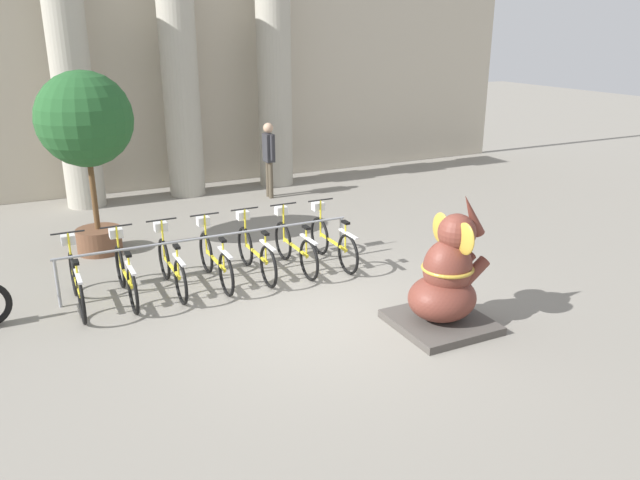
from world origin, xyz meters
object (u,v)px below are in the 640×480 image
bicycle_2 (171,265)px  elephant_statue (446,283)px  bicycle_5 (295,246)px  person_pedestrian (269,153)px  potted_tree (86,127)px  bicycle_1 (125,274)px  bicycle_3 (215,259)px  bicycle_0 (76,282)px  bicycle_6 (332,241)px  bicycle_4 (255,252)px

bicycle_2 → elephant_statue: bearing=-43.1°
bicycle_5 → person_pedestrian: size_ratio=0.98×
person_pedestrian → potted_tree: (-4.25, -2.23, 1.20)m
elephant_statue → person_pedestrian: bearing=87.0°
bicycle_1 → elephant_statue: elephant_statue is taller
bicycle_3 → potted_tree: size_ratio=0.54×
bicycle_1 → bicycle_5: (2.80, 0.02, 0.00)m
bicycle_3 → elephant_statue: size_ratio=0.94×
bicycle_0 → elephant_statue: elephant_statue is taller
bicycle_6 → potted_tree: bearing=146.4°
bicycle_2 → bicycle_6: (2.80, -0.05, 0.00)m
bicycle_0 → bicycle_6: 4.19m
bicycle_4 → potted_tree: (-2.18, 2.32, 1.88)m
bicycle_3 → bicycle_2: bearing=179.1°
bicycle_2 → potted_tree: size_ratio=0.54×
potted_tree → bicycle_5: bearing=-39.1°
potted_tree → bicycle_6: bearing=-33.6°
bicycle_1 → elephant_statue: (3.77, -2.85, 0.23)m
bicycle_0 → elephant_statue: bearing=-32.5°
bicycle_5 → potted_tree: potted_tree is taller
bicycle_2 → potted_tree: 3.09m
bicycle_4 → bicycle_6: size_ratio=1.00×
bicycle_4 → potted_tree: bearing=133.2°
bicycle_3 → person_pedestrian: (2.77, 4.57, 0.68)m
bicycle_5 → person_pedestrian: person_pedestrian is taller
bicycle_2 → bicycle_1: bearing=-177.8°
bicycle_2 → bicycle_3: same height
bicycle_0 → bicycle_3: (2.10, 0.02, 0.00)m
bicycle_2 → person_pedestrian: 5.77m
bicycle_1 → bicycle_2: size_ratio=1.00×
bicycle_1 → bicycle_4: same height
bicycle_2 → elephant_statue: 4.22m
bicycle_2 → bicycle_6: bearing=-0.9°
bicycle_3 → elephant_statue: elephant_statue is taller
bicycle_5 → person_pedestrian: 4.81m
bicycle_5 → bicycle_6: size_ratio=1.00×
bicycle_5 → potted_tree: bearing=140.9°
bicycle_0 → bicycle_4: 2.80m
bicycle_4 → elephant_statue: bearing=-59.9°
bicycle_0 → bicycle_5: bearing=0.3°
bicycle_2 → person_pedestrian: person_pedestrian is taller
bicycle_1 → bicycle_5: 2.80m
bicycle_3 → bicycle_6: 2.10m
bicycle_0 → bicycle_5: same height
bicycle_3 → bicycle_6: same height
potted_tree → bicycle_4: bearing=-46.8°
bicycle_6 → bicycle_2: bearing=179.1°
bicycle_5 → bicycle_6: (0.70, -0.04, 0.00)m
bicycle_2 → bicycle_5: bearing=-0.2°
bicycle_1 → bicycle_6: size_ratio=1.00×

